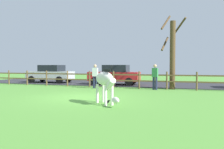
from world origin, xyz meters
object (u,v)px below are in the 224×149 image
zebra (105,81)px  visitor_right_of_tree (95,75)px  visitor_left_of_tree (155,76)px  crow_on_grass (107,102)px  bare_tree (172,53)px  parked_car_silver (51,74)px  parked_car_red (115,75)px

zebra → visitor_right_of_tree: 6.62m
zebra → visitor_left_of_tree: 6.30m
zebra → crow_on_grass: size_ratio=7.08×
visitor_left_of_tree → bare_tree: bearing=37.1°
visitor_right_of_tree → crow_on_grass: bearing=-63.1°
crow_on_grass → visitor_left_of_tree: (0.98, 6.33, 0.78)m
crow_on_grass → parked_car_silver: parked_car_silver is taller
zebra → visitor_right_of_tree: (-2.94, 5.92, -0.02)m
parked_car_silver → bare_tree: bearing=-10.8°
zebra → parked_car_silver: bearing=133.5°
visitor_left_of_tree → parked_car_red: bearing=144.4°
bare_tree → zebra: bearing=-106.8°
crow_on_grass → visitor_right_of_tree: (-3.06, 6.05, 0.78)m
bare_tree → visitor_left_of_tree: bearing=-142.9°
visitor_left_of_tree → visitor_right_of_tree: same height
zebra → parked_car_red: parked_car_red is taller
bare_tree → parked_car_silver: size_ratio=1.22×
zebra → bare_tree: bearing=73.2°
parked_car_red → visitor_right_of_tree: 2.86m
zebra → parked_car_silver: 12.41m
zebra → visitor_right_of_tree: bearing=116.4°
zebra → parked_car_red: 9.08m
zebra → crow_on_grass: zebra is taller
zebra → visitor_left_of_tree: size_ratio=0.93×
crow_on_grass → visitor_right_of_tree: bearing=116.9°
parked_car_red → visitor_right_of_tree: (-0.50, -2.82, 0.06)m
visitor_right_of_tree → bare_tree: bearing=11.7°
parked_car_silver → visitor_right_of_tree: bearing=-28.8°
bare_tree → crow_on_grass: bearing=-105.6°
parked_car_silver → visitor_right_of_tree: (5.61, -3.08, 0.06)m
parked_car_red → zebra: bearing=-74.4°
zebra → crow_on_grass: 0.82m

